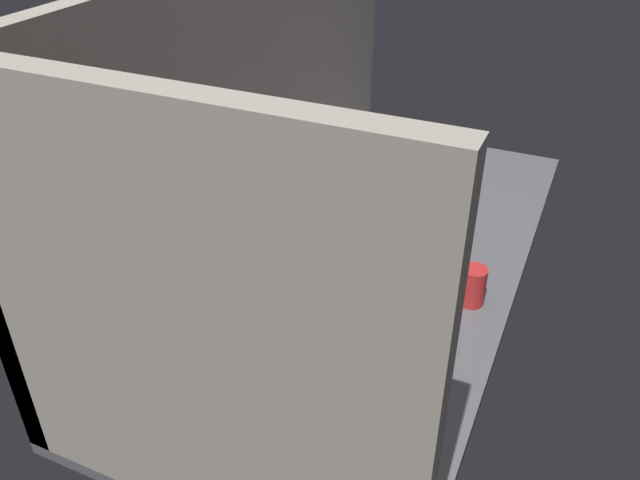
% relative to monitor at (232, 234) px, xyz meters
% --- Properties ---
extents(ground_plane, '(1.80, 0.80, 0.03)m').
position_rel_monitor_xyz_m(ground_plane, '(0.33, -0.25, -0.22)').
color(ground_plane, '#515156').
extents(cubicle_wall_back, '(1.80, 0.05, 0.79)m').
position_rel_monitor_xyz_m(cubicle_wall_back, '(0.33, 0.12, 0.19)').
color(cubicle_wall_back, gray).
rests_on(cubicle_wall_back, ground_plane).
extents(cubicle_wall_side, '(0.05, 0.80, 0.79)m').
position_rel_monitor_xyz_m(cubicle_wall_side, '(-0.54, -0.25, 0.19)').
color(cubicle_wall_side, gray).
rests_on(cubicle_wall_side, ground_plane).
extents(monitor, '(0.36, 0.18, 0.39)m').
position_rel_monitor_xyz_m(monitor, '(0.00, 0.00, 0.00)').
color(monitor, black).
rests_on(monitor, ground_plane).
extents(keyboard, '(0.38, 0.16, 0.02)m').
position_rel_monitor_xyz_m(keyboard, '(-0.04, -0.29, -0.20)').
color(keyboard, '#262628').
rests_on(keyboard, ground_plane).
extents(mouse, '(0.06, 0.10, 0.03)m').
position_rel_monitor_xyz_m(mouse, '(0.24, -0.28, -0.19)').
color(mouse, black).
rests_on(mouse, ground_plane).
extents(mug_ceramic_white, '(0.12, 0.08, 0.13)m').
position_rel_monitor_xyz_m(mug_ceramic_white, '(0.87, -0.24, -0.14)').
color(mug_ceramic_white, white).
rests_on(mug_ceramic_white, ground_plane).
extents(mug_steel, '(0.08, 0.08, 0.09)m').
position_rel_monitor_xyz_m(mug_steel, '(-0.32, -0.04, -0.17)').
color(mug_steel, '#B2B2B7').
rests_on(mug_steel, ground_plane).
extents(mug_red_plastic, '(0.07, 0.07, 0.11)m').
position_rel_monitor_xyz_m(mug_red_plastic, '(0.25, -0.55, -0.16)').
color(mug_red_plastic, red).
rests_on(mug_red_plastic, ground_plane).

